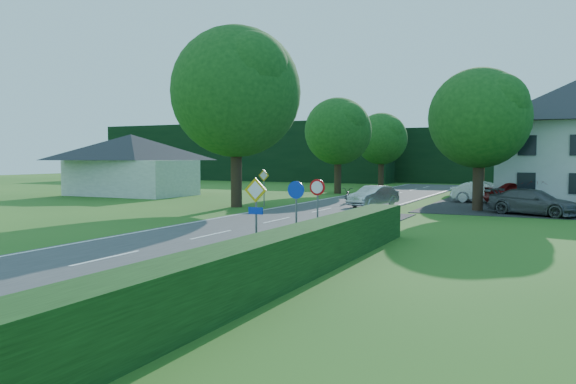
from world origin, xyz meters
The scene contains 27 objects.
road centered at (0.00, 20.00, 0.02)m, with size 7.00×80.00×0.04m, color #363739.
footpath centered at (4.95, 2.00, 0.02)m, with size 1.50×44.00×0.04m, color black.
parking_pad centered at (12.00, 33.00, 0.02)m, with size 14.00×16.00×0.04m, color black.
line_edge_left centered at (-3.25, 20.00, 0.04)m, with size 0.12×80.00×0.01m, color white.
line_edge_right centered at (3.25, 20.00, 0.04)m, with size 0.12×80.00×0.01m, color white.
line_centre centered at (0.00, 20.00, 0.04)m, with size 0.12×80.00×0.01m, color white, non-canonical shape.
hedge_right centered at (6.50, 0.00, 0.65)m, with size 1.20×30.00×1.30m, color black.
tree_main centered at (-6.00, 24.00, 5.82)m, with size 9.40×9.40×11.64m, color #144414, non-canonical shape.
tree_left_far centered at (-5.00, 40.00, 4.29)m, with size 7.00×7.00×8.58m, color #144414, non-canonical shape.
tree_right_far centered at (7.00, 42.00, 4.54)m, with size 7.40×7.40×9.09m, color #144414, non-canonical shape.
tree_left_back centered at (-4.50, 52.00, 4.04)m, with size 6.60×6.60×8.07m, color #144414, non-canonical shape.
tree_right_back centered at (6.00, 50.00, 3.78)m, with size 6.20×6.20×7.56m, color #144414, non-canonical shape.
tree_right_mid centered at (8.50, 28.00, 4.29)m, with size 7.00×7.00×8.58m, color #144414, non-canonical shape.
treeline_left centered at (-28.00, 62.00, 4.00)m, with size 44.00×6.00×8.00m, color black.
treeline_right centered at (8.00, 66.00, 3.50)m, with size 30.00×5.00×7.00m, color black.
bungalow_left centered at (-20.00, 30.00, 2.71)m, with size 11.00×6.50×5.20m.
streetlight centered at (8.06, 30.00, 4.46)m, with size 2.03×0.18×8.00m.
sign_priority_right centered at (4.30, 7.98, 1.80)m, with size 0.78×0.09×2.59m.
sign_roundabout centered at (4.30, 10.98, 1.67)m, with size 0.64×0.08×2.37m.
sign_speed_limit centered at (4.30, 12.97, 1.77)m, with size 0.64×0.11×2.37m.
sign_priority_left centered at (-4.50, 24.98, 1.72)m, with size 0.78×0.09×2.44m.
moving_car centered at (2.03, 27.85, 0.71)m, with size 1.42×4.07×1.34m, color silver.
motorcycle centered at (-0.30, 29.54, 0.59)m, with size 0.73×2.10×1.10m, color black.
parked_car_red centered at (10.83, 32.84, 0.89)m, with size 2.01×4.98×1.70m, color maroon.
parked_car_silver_a centered at (8.24, 34.21, 0.79)m, with size 1.59×4.55×1.50m, color #B9BABE.
parked_car_grey centered at (11.65, 26.50, 0.75)m, with size 1.99×4.91×1.42m, color #47484C.
parasol centered at (11.59, 32.25, 0.95)m, with size 1.98×2.02×1.82m, color red.
Camera 1 is at (12.78, -7.34, 3.21)m, focal length 35.00 mm.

